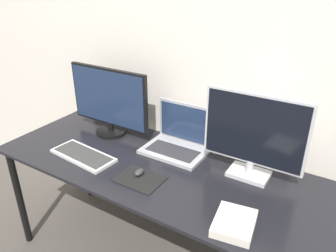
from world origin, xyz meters
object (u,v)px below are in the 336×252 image
(laptop, at_px, (179,139))
(mouse, at_px, (139,172))
(keyboard, at_px, (83,155))
(book, at_px, (234,223))
(monitor_left, at_px, (109,101))
(monitor_right, at_px, (254,135))

(laptop, relative_size, mouse, 5.84)
(keyboard, height_order, book, book)
(monitor_left, relative_size, monitor_right, 1.12)
(monitor_left, distance_m, book, 1.05)
(monitor_right, bearing_deg, mouse, -147.82)
(mouse, bearing_deg, monitor_right, 32.18)
(monitor_left, bearing_deg, mouse, -34.10)
(keyboard, bearing_deg, laptop, 41.48)
(monitor_right, distance_m, mouse, 0.58)
(laptop, bearing_deg, monitor_left, -174.02)
(monitor_left, xyz_separation_m, laptop, (0.46, 0.05, -0.15))
(monitor_left, xyz_separation_m, book, (0.96, -0.38, -0.19))
(monitor_left, xyz_separation_m, keyboard, (0.06, -0.30, -0.20))
(monitor_left, xyz_separation_m, mouse, (0.43, -0.29, -0.19))
(monitor_left, relative_size, laptop, 1.59)
(monitor_right, relative_size, book, 2.32)
(monitor_left, bearing_deg, monitor_right, 0.00)
(laptop, bearing_deg, monitor_right, -6.37)
(laptop, bearing_deg, keyboard, -138.52)
(monitor_left, height_order, mouse, monitor_left)
(laptop, bearing_deg, book, -40.51)
(monitor_right, height_order, keyboard, monitor_right)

